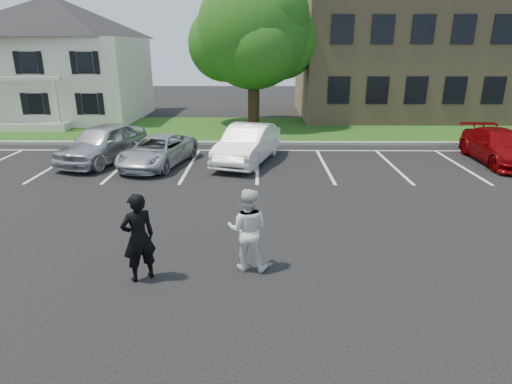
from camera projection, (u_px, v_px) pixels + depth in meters
ground_plane at (256, 255)px, 10.15m from camera, size 90.00×90.00×0.00m
curb at (258, 143)px, 21.47m from camera, size 40.00×0.30×0.15m
grass_strip at (258, 129)px, 25.27m from camera, size 44.00×8.00×0.08m
stall_lines at (290, 160)px, 18.60m from camera, size 34.00×5.36×0.01m
house at (60, 60)px, 27.90m from camera, size 10.30×9.22×7.60m
office_building at (461, 54)px, 29.48m from camera, size 22.40×10.40×8.30m
tree at (255, 34)px, 24.94m from camera, size 7.80×7.20×8.80m
man_black_suit at (138, 238)px, 8.83m from camera, size 0.84×0.78×1.92m
man_white_shirt at (248, 230)px, 9.28m from camera, size 1.00×0.83×1.87m
car_silver_west at (103, 143)px, 18.12m from camera, size 3.18×5.06×1.61m
car_silver_minivan at (158, 151)px, 17.59m from camera, size 3.01×4.71×1.21m
car_white_sedan at (248, 144)px, 18.01m from camera, size 2.96×5.03×1.57m
car_red_compact at (500, 147)px, 17.98m from camera, size 2.11×4.81×1.38m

